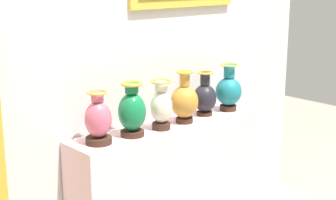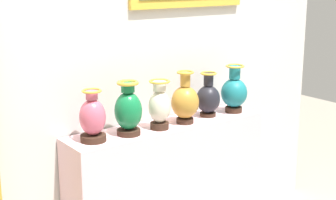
{
  "view_description": "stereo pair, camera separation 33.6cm",
  "coord_description": "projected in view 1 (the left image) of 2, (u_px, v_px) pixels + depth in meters",
  "views": [
    {
      "loc": [
        -2.19,
        -2.41,
        1.92
      ],
      "look_at": [
        0.0,
        0.0,
        1.1
      ],
      "focal_mm": 54.67,
      "sensor_mm": 36.0,
      "label": 1
    },
    {
      "loc": [
        -1.93,
        -2.63,
        1.92
      ],
      "look_at": [
        0.0,
        0.0,
        1.1
      ],
      "focal_mm": 54.67,
      "sensor_mm": 36.0,
      "label": 2
    }
  ],
  "objects": [
    {
      "name": "vase_teal",
      "position": [
        229.0,
        90.0,
        3.71
      ],
      "size": [
        0.19,
        0.19,
        0.34
      ],
      "color": "#382319",
      "rests_on": "display_shelf"
    },
    {
      "name": "vase_rose",
      "position": [
        98.0,
        121.0,
        2.98
      ],
      "size": [
        0.16,
        0.16,
        0.32
      ],
      "color": "#382319",
      "rests_on": "display_shelf"
    },
    {
      "name": "vase_ivory",
      "position": [
        161.0,
        106.0,
        3.26
      ],
      "size": [
        0.14,
        0.14,
        0.32
      ],
      "color": "#382319",
      "rests_on": "display_shelf"
    },
    {
      "name": "vase_emerald",
      "position": [
        132.0,
        111.0,
        3.12
      ],
      "size": [
        0.17,
        0.17,
        0.34
      ],
      "color": "#382319",
      "rests_on": "display_shelf"
    },
    {
      "name": "vase_onyx",
      "position": [
        205.0,
        97.0,
        3.59
      ],
      "size": [
        0.17,
        0.17,
        0.31
      ],
      "color": "#382319",
      "rests_on": "display_shelf"
    },
    {
      "name": "back_wall",
      "position": [
        147.0,
        61.0,
        3.46
      ],
      "size": [
        3.12,
        0.14,
        2.64
      ],
      "color": "silver",
      "rests_on": "ground_plane"
    },
    {
      "name": "display_shelf",
      "position": [
        168.0,
        189.0,
        3.51
      ],
      "size": [
        1.45,
        0.32,
        0.94
      ],
      "primitive_type": "cube",
      "color": "beige",
      "rests_on": "ground_plane"
    },
    {
      "name": "vase_ochre",
      "position": [
        184.0,
        101.0,
        3.4
      ],
      "size": [
        0.19,
        0.19,
        0.35
      ],
      "color": "#382319",
      "rests_on": "display_shelf"
    }
  ]
}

